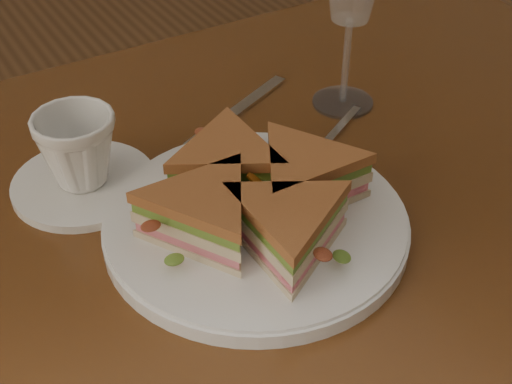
# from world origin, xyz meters

# --- Properties ---
(table) EXTENTS (1.20, 0.80, 0.75)m
(table) POSITION_xyz_m (0.00, 0.00, 0.65)
(table) COLOR #3D200D
(table) RESTS_ON ground
(plate) EXTENTS (0.31, 0.31, 0.02)m
(plate) POSITION_xyz_m (-0.05, -0.04, 0.76)
(plate) COLOR white
(plate) RESTS_ON table
(sandwich_wedges) EXTENTS (0.26, 0.26, 0.06)m
(sandwich_wedges) POSITION_xyz_m (-0.05, -0.04, 0.80)
(sandwich_wedges) COLOR beige
(sandwich_wedges) RESTS_ON plate
(crisps_mound) EXTENTS (0.09, 0.09, 0.05)m
(crisps_mound) POSITION_xyz_m (-0.05, -0.04, 0.79)
(crisps_mound) COLOR orange
(crisps_mound) RESTS_ON plate
(spoon) EXTENTS (0.17, 0.10, 0.01)m
(spoon) POSITION_xyz_m (0.07, 0.02, 0.75)
(spoon) COLOR silver
(spoon) RESTS_ON table
(knife) EXTENTS (0.20, 0.10, 0.00)m
(knife) POSITION_xyz_m (0.04, 0.16, 0.75)
(knife) COLOR silver
(knife) RESTS_ON table
(saucer) EXTENTS (0.16, 0.16, 0.01)m
(saucer) POSITION_xyz_m (-0.17, 0.11, 0.76)
(saucer) COLOR white
(saucer) RESTS_ON table
(coffee_cup) EXTENTS (0.09, 0.09, 0.08)m
(coffee_cup) POSITION_xyz_m (-0.17, 0.11, 0.80)
(coffee_cup) COLOR white
(coffee_cup) RESTS_ON saucer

